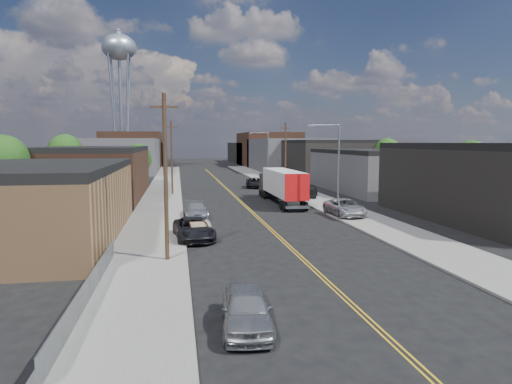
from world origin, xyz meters
name	(u,v)px	position (x,y,z in m)	size (l,w,h in m)	color
ground	(222,184)	(0.00, 60.00, 0.00)	(260.00, 260.00, 0.00)	black
centerline	(233,194)	(0.00, 45.00, 0.01)	(0.32, 120.00, 0.01)	gold
sidewalk_left	(163,195)	(-9.50, 45.00, 0.07)	(5.00, 140.00, 0.15)	slate
sidewalk_right	(299,192)	(9.50, 45.00, 0.07)	(5.00, 140.00, 0.15)	slate
warehouse_tan	(32,202)	(-18.00, 18.00, 2.80)	(12.00, 22.00, 5.60)	#946A44
warehouse_brown	(95,172)	(-18.00, 44.00, 3.30)	(12.00, 26.00, 6.60)	#44281B
industrial_right_a	(502,182)	(21.99, 20.00, 3.55)	(14.00, 22.00, 7.10)	black
industrial_right_b	(379,170)	(22.00, 46.00, 3.05)	(14.00, 24.00, 6.10)	#363639
industrial_right_c	(324,159)	(22.00, 72.00, 3.80)	(14.00, 22.00, 7.60)	black
skyline_left_a	(124,156)	(-20.00, 95.00, 4.00)	(16.00, 30.00, 8.00)	#363639
skyline_right_a	(287,155)	(20.00, 95.00, 4.00)	(16.00, 30.00, 8.00)	#363639
skyline_left_b	(133,150)	(-20.00, 120.00, 5.00)	(16.00, 26.00, 10.00)	#44281B
skyline_right_b	(268,149)	(20.00, 120.00, 5.00)	(16.00, 26.00, 10.00)	#44281B
skyline_left_c	(139,153)	(-20.00, 140.00, 3.50)	(16.00, 40.00, 7.00)	black
skyline_right_c	(257,153)	(20.00, 140.00, 3.50)	(16.00, 40.00, 7.00)	black
water_tower	(119,52)	(-22.00, 110.00, 30.65)	(9.00, 9.00, 36.90)	gray
streetlight_near	(335,161)	(7.60, 25.00, 5.33)	(3.39, 0.25, 9.00)	gray
streetlight_far	(266,153)	(7.60, 60.00, 5.33)	(3.39, 0.25, 9.00)	gray
utility_pole_left_near	(166,177)	(-8.20, 10.00, 5.14)	(1.60, 0.26, 10.00)	black
utility_pole_left_far	(172,157)	(-8.20, 45.00, 5.14)	(1.60, 0.26, 10.00)	black
utility_pole_right	(285,156)	(8.20, 48.00, 5.14)	(1.60, 0.26, 10.00)	black
chainlink_fence	(90,288)	(-11.50, 3.50, 0.66)	(0.05, 16.00, 1.22)	slate
tree_left_near	(4,163)	(-23.94, 30.00, 5.18)	(4.85, 4.76, 7.91)	black
tree_left_mid	(66,153)	(-23.94, 55.00, 5.48)	(5.10, 5.04, 8.37)	black
tree_left_far	(138,158)	(-13.94, 62.00, 4.57)	(4.35, 4.20, 6.97)	black
tree_right_near	(472,160)	(30.06, 36.00, 4.87)	(4.60, 4.48, 7.44)	black
tree_right_far	(388,153)	(30.06, 60.00, 5.18)	(4.85, 4.76, 7.91)	black
semi_truck	(281,184)	(4.50, 34.82, 2.26)	(2.62, 15.17, 3.97)	silver
car_left_a	(246,309)	(-5.00, -0.65, 0.80)	(1.88, 4.68, 1.59)	gray
car_left_b	(200,231)	(-5.96, 15.87, 0.69)	(1.46, 4.20, 1.38)	#927A60
car_left_c	(194,229)	(-6.40, 16.00, 0.80)	(2.66, 5.78, 1.61)	black
car_left_d	(196,210)	(-5.83, 26.00, 0.74)	(2.08, 5.13, 1.49)	#9B9DA0
car_right_lot_a	(345,207)	(8.29, 23.89, 0.94)	(2.64, 5.72, 1.59)	#BBBDC1
car_right_lot_c	(309,191)	(9.21, 38.89, 0.98)	(1.95, 4.86, 1.66)	black
car_ahead_truck	(254,183)	(4.50, 53.45, 0.78)	(2.58, 5.60, 1.56)	black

